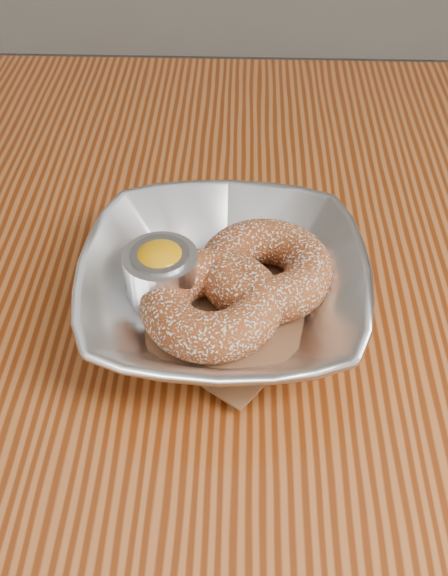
{
  "coord_description": "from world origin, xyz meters",
  "views": [
    {
      "loc": [
        -0.08,
        -0.44,
        1.15
      ],
      "look_at": [
        -0.09,
        -0.06,
        0.78
      ],
      "focal_mm": 42.0,
      "sensor_mm": 36.0,
      "label": 1
    }
  ],
  "objects_px": {
    "serving_bowl": "(224,290)",
    "ramekin": "(162,275)",
    "donut_back": "(265,269)",
    "table": "(321,341)",
    "donut_front": "(212,303)"
  },
  "relations": [
    {
      "from": "table",
      "to": "donut_front",
      "type": "xyz_separation_m",
      "value": [
        -0.1,
        -0.08,
        0.13
      ]
    },
    {
      "from": "table",
      "to": "ramekin",
      "type": "height_order",
      "value": "ramekin"
    },
    {
      "from": "table",
      "to": "serving_bowl",
      "type": "bearing_deg",
      "value": -146.89
    },
    {
      "from": "donut_front",
      "to": "donut_back",
      "type": "bearing_deg",
      "value": 43.96
    },
    {
      "from": "table",
      "to": "donut_front",
      "type": "bearing_deg",
      "value": -142.83
    },
    {
      "from": "table",
      "to": "serving_bowl",
      "type": "xyz_separation_m",
      "value": [
        -0.09,
        -0.06,
        0.13
      ]
    },
    {
      "from": "donut_back",
      "to": "ramekin",
      "type": "relative_size",
      "value": 1.85
    },
    {
      "from": "serving_bowl",
      "to": "donut_back",
      "type": "distance_m",
      "value": 0.04
    },
    {
      "from": "donut_back",
      "to": "donut_front",
      "type": "distance_m",
      "value": 0.06
    },
    {
      "from": "table",
      "to": "donut_back",
      "type": "relative_size",
      "value": 10.97
    },
    {
      "from": "serving_bowl",
      "to": "ramekin",
      "type": "distance_m",
      "value": 0.05
    },
    {
      "from": "donut_back",
      "to": "serving_bowl",
      "type": "bearing_deg",
      "value": -144.32
    },
    {
      "from": "donut_back",
      "to": "donut_front",
      "type": "relative_size",
      "value": 0.99
    },
    {
      "from": "ramekin",
      "to": "donut_front",
      "type": "bearing_deg",
      "value": -30.45
    },
    {
      "from": "serving_bowl",
      "to": "donut_back",
      "type": "height_order",
      "value": "serving_bowl"
    }
  ]
}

